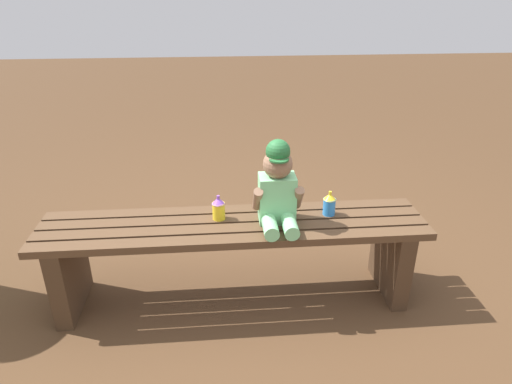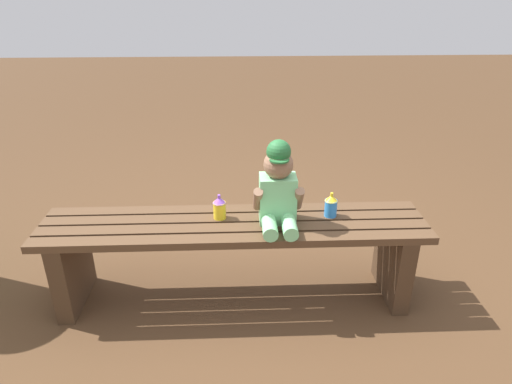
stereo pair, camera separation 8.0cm
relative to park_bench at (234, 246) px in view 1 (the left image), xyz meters
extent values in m
plane|color=#4C331E|center=(0.00, 0.00, -0.30)|extent=(16.00, 16.00, 0.00)
cube|color=#513823|center=(0.00, -0.14, 0.11)|extent=(1.84, 0.08, 0.04)
cube|color=#513823|center=(0.00, -0.05, 0.11)|extent=(1.84, 0.08, 0.04)
cube|color=#513823|center=(0.00, 0.05, 0.11)|extent=(1.84, 0.08, 0.04)
cube|color=#513823|center=(0.00, 0.14, 0.11)|extent=(1.84, 0.08, 0.04)
cube|color=#452F1E|center=(-0.80, 0.00, -0.10)|extent=(0.08, 0.37, 0.40)
cube|color=#452F1E|center=(0.80, 0.00, -0.10)|extent=(0.08, 0.37, 0.40)
cube|color=#7FCC8C|center=(0.21, 0.01, 0.25)|extent=(0.17, 0.12, 0.23)
sphere|color=#8C664C|center=(0.21, 0.01, 0.42)|extent=(0.14, 0.14, 0.14)
cylinder|color=#266633|center=(0.21, -0.03, 0.46)|extent=(0.09, 0.09, 0.01)
sphere|color=#266633|center=(0.21, 0.01, 0.48)|extent=(0.11, 0.11, 0.11)
cylinder|color=#85D693|center=(0.16, -0.11, 0.17)|extent=(0.07, 0.16, 0.07)
cylinder|color=#85D693|center=(0.25, -0.11, 0.17)|extent=(0.07, 0.16, 0.07)
cylinder|color=#8C664C|center=(0.11, -0.02, 0.26)|extent=(0.04, 0.12, 0.14)
cylinder|color=#8C664C|center=(0.30, -0.02, 0.26)|extent=(0.04, 0.12, 0.14)
cylinder|color=yellow|center=(-0.07, 0.04, 0.18)|extent=(0.06, 0.06, 0.09)
cone|color=#8C4CCC|center=(-0.07, 0.04, 0.23)|extent=(0.06, 0.06, 0.03)
cylinder|color=#8C4CCC|center=(-0.07, 0.04, 0.25)|extent=(0.01, 0.01, 0.02)
cylinder|color=#338CE5|center=(0.47, 0.04, 0.18)|extent=(0.06, 0.06, 0.09)
cone|color=yellow|center=(0.47, 0.04, 0.23)|extent=(0.06, 0.06, 0.03)
cylinder|color=yellow|center=(0.47, 0.04, 0.25)|extent=(0.01, 0.01, 0.02)
camera|label=1|loc=(-0.05, -1.87, 1.18)|focal=31.58mm
camera|label=2|loc=(0.03, -1.87, 1.18)|focal=31.58mm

